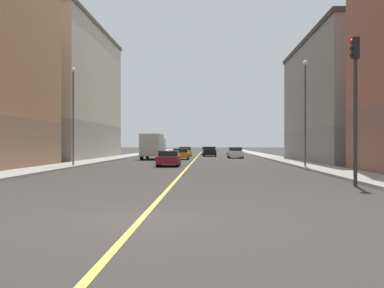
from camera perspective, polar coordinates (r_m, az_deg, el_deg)
ground_plane at (r=11.24m, az=-6.28°, el=-9.22°), size 400.00×400.00×0.00m
sidewalk_left at (r=60.53m, az=9.69°, el=-1.58°), size 2.70×168.00×0.15m
sidewalk_right at (r=61.04m, az=-8.53°, el=-1.57°), size 2.70×168.00×0.15m
lane_center_stripe at (r=60.03m, az=0.54°, el=-1.66°), size 0.16×154.00×0.01m
building_left_mid at (r=49.08m, az=18.81°, el=5.00°), size 9.73×23.45×12.05m
building_right_midblock at (r=57.32m, az=-15.58°, el=5.97°), size 9.73×24.20×15.41m
traffic_light_left_near at (r=21.25m, az=19.26°, el=6.20°), size 0.40×0.32×6.35m
street_lamp_left_near at (r=36.37m, az=13.64°, el=4.92°), size 0.36×0.36×7.93m
street_lamp_right_near at (r=37.32m, az=-14.28°, el=4.47°), size 0.36×0.36×7.53m
car_yellow at (r=66.87m, az=-0.85°, el=-0.93°), size 2.04×4.05×1.33m
car_white at (r=58.27m, az=5.29°, el=-1.08°), size 1.90×4.42×1.34m
car_orange at (r=53.00m, az=-1.38°, el=-1.24°), size 1.92×3.97×1.24m
car_silver at (r=73.20m, az=1.90°, el=-0.84°), size 1.84×4.55×1.31m
car_black at (r=65.61m, az=2.20°, el=-0.94°), size 1.86×4.57×1.37m
car_maroon at (r=37.23m, az=-2.86°, el=-1.78°), size 1.87×4.41×1.22m
box_truck at (r=53.58m, az=-4.76°, el=-0.21°), size 2.31×7.65×2.87m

